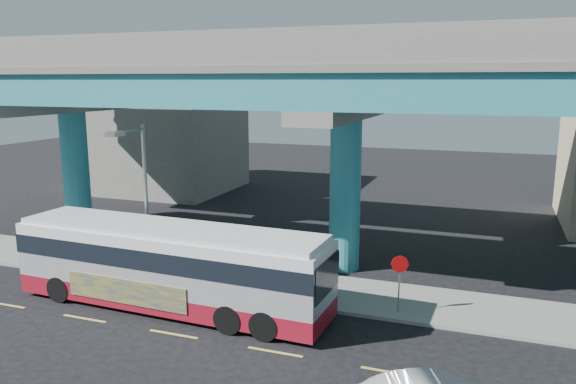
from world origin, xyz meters
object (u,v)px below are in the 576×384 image
(transit_bus, at_px, (170,263))
(street_lamp, at_px, (138,182))
(parked_car, at_px, (113,250))
(stop_sign, at_px, (400,272))

(transit_bus, relative_size, street_lamp, 1.90)
(parked_car, relative_size, stop_sign, 1.57)
(transit_bus, xyz_separation_m, stop_sign, (8.85, 2.33, -0.06))
(parked_car, bearing_deg, street_lamp, -140.46)
(street_lamp, relative_size, stop_sign, 3.03)
(parked_car, relative_size, street_lamp, 0.52)
(transit_bus, distance_m, stop_sign, 9.15)
(stop_sign, bearing_deg, street_lamp, -173.51)
(street_lamp, xyz_separation_m, stop_sign, (11.32, 0.72, -2.98))
(parked_car, bearing_deg, transit_bus, -140.06)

